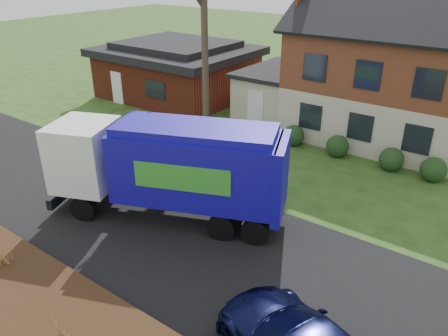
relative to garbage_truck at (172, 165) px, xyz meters
The scene contains 9 objects.
ground 2.74m from the garbage_truck, 29.15° to the right, with size 120.00×120.00×0.00m, color #254717.
road 2.73m from the garbage_truck, 29.15° to the right, with size 80.00×7.00×0.02m, color black.
mulch_verge 6.62m from the garbage_truck, 76.28° to the right, with size 80.00×3.50×0.30m, color #312010.
main_house 13.54m from the garbage_truck, 77.13° to the left, with size 12.95×8.95×9.26m.
ranch_house 16.07m from the garbage_truck, 130.81° to the left, with size 9.80×8.20×3.70m.
garbage_truck is the anchor object (origin of this frame).
silver_sedan 4.88m from the garbage_truck, 130.58° to the left, with size 1.44×4.14×1.36m, color #B0B3B8.
grass_clump_west 6.02m from the garbage_truck, 110.23° to the right, with size 0.38×0.32×1.01m.
grass_clump_mid 6.64m from the garbage_truck, 73.08° to the right, with size 0.38×0.32×1.07m.
Camera 1 is at (8.23, -9.38, 8.81)m, focal length 35.00 mm.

